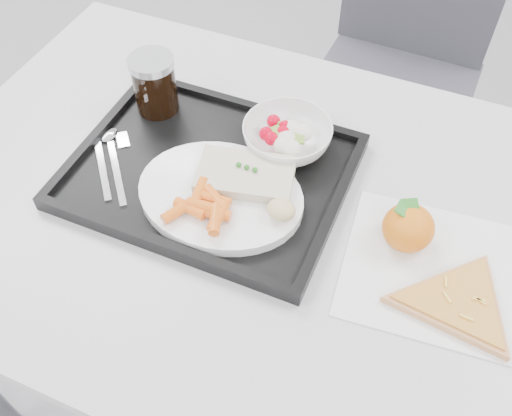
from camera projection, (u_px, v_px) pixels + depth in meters
The scene contains 14 objects.
table at pixel (271, 231), 0.97m from camera, with size 1.20×0.80×0.75m.
chair at pixel (403, 50), 1.54m from camera, with size 0.43×0.43×0.93m.
tray at pixel (210, 173), 0.96m from camera, with size 0.45×0.35×0.03m.
dinner_plate at pixel (221, 195), 0.90m from camera, with size 0.27×0.27×0.02m.
fish_fillet at pixel (246, 175), 0.91m from camera, with size 0.17×0.12×0.03m.
bread_roll at pixel (281, 210), 0.86m from camera, with size 0.05×0.05×0.03m.
salad_bowl at pixel (287, 137), 0.97m from camera, with size 0.15×0.15×0.05m.
cola_glass at pixel (154, 83), 1.01m from camera, with size 0.08×0.08×0.11m.
cutlery at pixel (111, 155), 0.97m from camera, with size 0.14×0.16×0.01m.
napkin at pixel (430, 270), 0.84m from camera, with size 0.27×0.26×0.00m.
tangerine at pixel (408, 228), 0.85m from camera, with size 0.08×0.08×0.07m.
pizza_slice at pixel (458, 303), 0.80m from camera, with size 0.28×0.28×0.02m.
carrot_pile at pixel (205, 207), 0.86m from camera, with size 0.10×0.10×0.02m.
salad_contents at pixel (287, 136), 0.95m from camera, with size 0.08×0.08×0.03m.
Camera 1 is at (0.20, -0.24, 1.47)m, focal length 40.00 mm.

